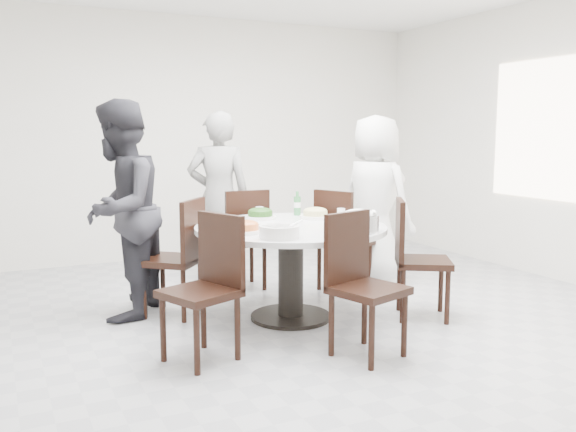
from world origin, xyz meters
name	(u,v)px	position (x,y,z in m)	size (l,w,h in m)	color
floor	(300,327)	(0.00, 0.00, 0.00)	(6.00, 6.00, 0.01)	#A5A6AA
wall_back	(185,138)	(0.00, 3.00, 1.40)	(6.00, 0.01, 2.80)	white
dining_table	(291,272)	(0.03, 0.23, 0.38)	(1.50, 1.50, 0.75)	silver
chair_ne	(345,240)	(0.88, 0.82, 0.47)	(0.42, 0.42, 0.95)	black
chair_n	(241,239)	(0.03, 1.30, 0.47)	(0.42, 0.42, 0.95)	black
chair_nw	(172,257)	(-0.79, 0.74, 0.47)	(0.42, 0.42, 0.95)	black
chair_sw	(200,290)	(-0.89, -0.32, 0.47)	(0.42, 0.42, 0.95)	black
chair_s	(369,286)	(0.13, -0.73, 0.47)	(0.42, 0.42, 0.95)	black
chair_se	(423,259)	(1.00, -0.20, 0.47)	(0.42, 0.42, 0.95)	black
diner_right	(375,200)	(1.27, 0.90, 0.82)	(0.80, 0.52, 1.64)	white
diner_middle	(219,197)	(-0.06, 1.64, 0.84)	(0.61, 0.40, 1.68)	black
diner_left	(120,210)	(-1.16, 0.87, 0.87)	(0.84, 0.66, 1.73)	black
dish_greens	(260,215)	(-0.04, 0.67, 0.78)	(0.26, 0.26, 0.07)	white
dish_pale	(315,214)	(0.39, 0.50, 0.79)	(0.26, 0.26, 0.07)	white
dish_orange	(226,222)	(-0.44, 0.41, 0.78)	(0.25, 0.25, 0.07)	white
dish_redbrown	(350,221)	(0.46, 0.05, 0.78)	(0.25, 0.25, 0.06)	white
dish_tofu	(245,228)	(-0.42, 0.07, 0.78)	(0.26, 0.26, 0.07)	white
rice_bowl	(359,223)	(0.36, -0.24, 0.81)	(0.29, 0.29, 0.12)	silver
soup_bowl	(279,232)	(-0.28, -0.22, 0.79)	(0.28, 0.28, 0.09)	white
beverage_bottle	(297,203)	(0.34, 0.74, 0.86)	(0.06, 0.06, 0.21)	#317B40
tea_cups	(258,212)	(0.01, 0.83, 0.79)	(0.07, 0.07, 0.08)	white
chopsticks	(258,215)	(0.03, 0.89, 0.76)	(0.24, 0.04, 0.01)	tan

